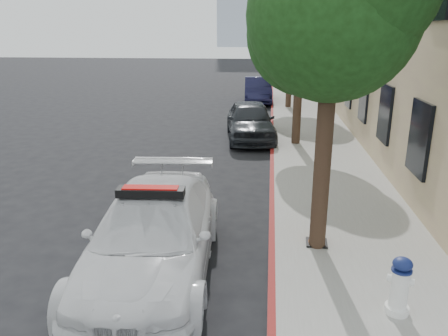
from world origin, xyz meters
TOP-DOWN VIEW (x-y plane):
  - ground at (0.00, 0.00)m, footprint 120.00×120.00m
  - sidewalk at (3.60, 10.00)m, footprint 3.20×50.00m
  - curb_strip at (2.06, 10.00)m, footprint 0.12×50.00m
  - building at (9.20, 15.00)m, footprint 8.00×36.00m
  - tree_near at (2.93, -2.01)m, footprint 2.92×2.82m
  - tree_mid at (2.93, 5.99)m, footprint 2.77×2.64m
  - tree_far at (2.93, 13.99)m, footprint 3.10×3.00m
  - police_car at (0.06, -3.05)m, footprint 2.34×5.10m
  - parked_car_mid at (1.20, 7.00)m, footprint 2.26×4.49m
  - parked_car_far at (1.20, 16.38)m, footprint 1.77×4.46m
  - fire_hydrant at (3.84, -3.96)m, footprint 0.37×0.34m
  - traffic_cone at (2.91, -1.91)m, footprint 0.41×0.41m

SIDE VIEW (x-z plane):
  - ground at x=0.00m, z-range 0.00..0.00m
  - sidewalk at x=3.60m, z-range 0.00..0.15m
  - curb_strip at x=2.06m, z-range 0.00..0.15m
  - traffic_cone at x=2.91m, z-range 0.15..0.90m
  - fire_hydrant at x=3.84m, z-range 0.14..1.01m
  - parked_car_far at x=1.20m, z-range 0.00..1.44m
  - police_car at x=0.06m, z-range -0.07..1.52m
  - parked_car_mid at x=1.20m, z-range 0.00..1.47m
  - tree_mid at x=2.93m, z-range 1.45..6.88m
  - tree_near at x=2.93m, z-range 1.46..7.08m
  - tree_far at x=2.93m, z-range 1.48..7.29m
  - building at x=9.20m, z-range 0.00..10.00m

